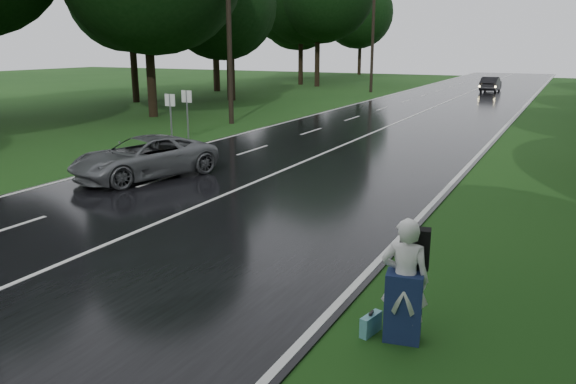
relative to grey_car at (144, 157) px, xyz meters
name	(u,v)px	position (x,y,z in m)	size (l,w,h in m)	color
ground	(14,285)	(3.69, -7.95, -0.73)	(160.00, 160.00, 0.00)	#1B4213
road	(366,136)	(3.69, 12.05, -0.71)	(12.00, 140.00, 0.04)	black
lane_center	(366,135)	(3.69, 12.05, -0.69)	(0.12, 140.00, 0.01)	silver
grey_car	(144,157)	(0.00, 0.00, 0.00)	(2.29, 4.97, 1.38)	#575B5D
far_car	(491,84)	(5.36, 42.96, 0.02)	(1.50, 4.29, 1.41)	black
hitchhiker	(405,284)	(10.81, -6.57, 0.18)	(0.79, 0.74, 1.97)	silver
suitcase	(371,324)	(10.32, -6.63, -0.57)	(0.13, 0.46, 0.33)	#5498A0
utility_pole_mid	(231,123)	(-4.81, 12.94, -0.73)	(1.80, 0.28, 9.26)	black
utility_pole_far	(371,92)	(-4.81, 37.59, -0.73)	(1.80, 0.28, 9.84)	black
road_sign_a	(172,144)	(-3.51, 5.88, -0.73)	(0.55, 0.10, 2.27)	white
road_sign_b	(189,140)	(-3.51, 7.12, -0.73)	(0.56, 0.10, 2.34)	white
tree_left_d	(154,117)	(-10.92, 13.38, -0.73)	(9.84, 9.84, 15.38)	black
tree_left_e	(232,100)	(-12.37, 24.77, -0.73)	(8.16, 8.16, 12.75)	black
tree_left_f	(317,86)	(-12.54, 42.23, -0.73)	(11.38, 11.38, 17.79)	black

